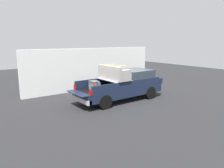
% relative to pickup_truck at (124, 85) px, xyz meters
% --- Properties ---
extents(ground_plane, '(40.00, 40.00, 0.00)m').
position_rel_pickup_truck_xyz_m(ground_plane, '(-0.35, -0.00, -0.95)').
color(ground_plane, '#262628').
extents(pickup_truck, '(6.05, 2.10, 2.23)m').
position_rel_pickup_truck_xyz_m(pickup_truck, '(0.00, 0.00, 0.00)').
color(pickup_truck, '#162138').
rests_on(pickup_truck, ground_plane).
extents(building_facade, '(10.87, 0.36, 3.10)m').
position_rel_pickup_truck_xyz_m(building_facade, '(0.20, 3.95, 0.60)').
color(building_facade, white).
rests_on(building_facade, ground_plane).
extents(trash_can, '(0.60, 0.60, 0.98)m').
position_rel_pickup_truck_xyz_m(trash_can, '(2.81, 2.96, -0.45)').
color(trash_can, '#2D2D33').
rests_on(trash_can, ground_plane).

